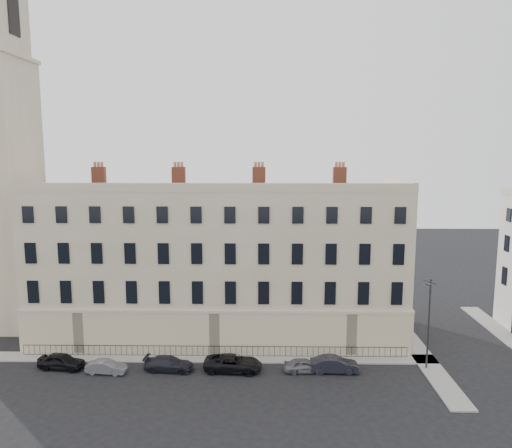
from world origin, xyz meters
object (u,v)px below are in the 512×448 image
Objects in this scene: car_a at (61,361)px; car_c at (169,364)px; streetlamp at (429,320)px; car_f at (334,364)px; car_d at (233,363)px; car_e at (304,365)px; car_b at (106,367)px.

car_a reaches higher than car_c.
streetlamp is (31.43, 0.37, 3.75)m from car_a.
car_c is 14.09m from car_f.
car_d reaches higher than car_e.
car_b is (4.15, -0.82, -0.12)m from car_a.
streetlamp is at bearing -88.42° from car_e.
car_d is at bearing 86.63° from car_e.
car_e is (16.74, 0.51, 0.03)m from car_b.
car_b is at bearing 157.94° from streetlamp.
car_b is 27.58m from streetlamp.
streetlamp is (7.98, 0.66, 3.75)m from car_f.
car_c is 0.85× the size of car_d.
car_c is at bearing 90.72° from car_f.
streetlamp is at bearing -82.40° from car_b.
car_f reaches higher than car_b.
car_f reaches higher than car_e.
car_d reaches higher than car_f.
car_c is at bearing -78.33° from car_b.
car_a is 14.83m from car_d.
streetlamp is (10.54, 0.69, 3.84)m from car_e.
car_a is at bearing 93.52° from car_d.
car_f is (8.61, -0.10, -0.01)m from car_d.
car_a reaches higher than car_b.
car_c is 0.53× the size of streetlamp.
car_b is 16.75m from car_e.
car_d is at bearing -81.52° from car_b.
car_d is 1.43× the size of car_e.
car_a is 4.23m from car_b.
car_c is 1.03× the size of car_f.
car_d is (5.48, 0.03, 0.08)m from car_c.
car_a is at bearing 83.88° from car_b.
car_d is (10.68, 0.63, 0.13)m from car_b.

